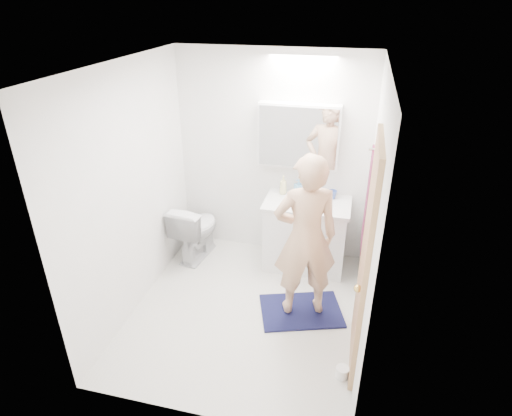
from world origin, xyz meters
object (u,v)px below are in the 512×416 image
(vanity_cabinet, at_px, (306,235))
(soap_bottle_b, at_px, (299,187))
(toilet, at_px, (196,230))
(medicine_cabinet, at_px, (299,136))
(toothbrush_cup, at_px, (332,194))
(toilet_paper_roll, at_px, (342,372))
(soap_bottle_a, at_px, (283,185))
(person, at_px, (306,238))

(vanity_cabinet, bearing_deg, soap_bottle_b, 125.93)
(toilet, bearing_deg, vanity_cabinet, -167.32)
(medicine_cabinet, distance_m, soap_bottle_b, 0.59)
(toothbrush_cup, xyz_separation_m, toilet_paper_roll, (0.29, -1.75, -0.82))
(toothbrush_cup, bearing_deg, soap_bottle_b, 177.03)
(soap_bottle_b, distance_m, toilet_paper_roll, 2.08)
(medicine_cabinet, bearing_deg, soap_bottle_a, -156.97)
(soap_bottle_b, height_order, toilet_paper_roll, soap_bottle_b)
(toilet, xyz_separation_m, toothbrush_cup, (1.55, 0.28, 0.51))
(soap_bottle_b, bearing_deg, toilet_paper_roll, -69.09)
(person, relative_size, soap_bottle_a, 7.57)
(medicine_cabinet, distance_m, toilet, 1.64)
(person, relative_size, soap_bottle_b, 9.10)
(toilet, xyz_separation_m, soap_bottle_b, (1.17, 0.30, 0.55))
(person, height_order, toilet_paper_roll, person)
(person, bearing_deg, toilet_paper_roll, 103.54)
(toilet_paper_roll, bearing_deg, soap_bottle_b, 110.91)
(person, relative_size, toothbrush_cup, 16.32)
(soap_bottle_b, distance_m, toothbrush_cup, 0.39)
(medicine_cabinet, xyz_separation_m, toothbrush_cup, (0.42, -0.05, -0.63))
(person, bearing_deg, soap_bottle_a, -86.76)
(soap_bottle_a, bearing_deg, vanity_cabinet, -26.25)
(toilet, height_order, soap_bottle_b, soap_bottle_b)
(vanity_cabinet, xyz_separation_m, person, (0.09, -0.86, 0.48))
(toilet, xyz_separation_m, toilet_paper_roll, (1.84, -1.47, -0.31))
(soap_bottle_b, bearing_deg, person, -77.90)
(toilet, height_order, soap_bottle_a, soap_bottle_a)
(toilet, relative_size, soap_bottle_b, 3.93)
(person, distance_m, soap_bottle_b, 1.06)
(vanity_cabinet, xyz_separation_m, toilet, (-1.30, -0.11, -0.03))
(person, xyz_separation_m, toilet_paper_roll, (0.45, -0.73, -0.82))
(vanity_cabinet, height_order, toilet_paper_roll, vanity_cabinet)
(soap_bottle_a, height_order, soap_bottle_b, soap_bottle_a)
(vanity_cabinet, xyz_separation_m, soap_bottle_a, (-0.30, 0.15, 0.54))
(vanity_cabinet, relative_size, soap_bottle_b, 4.97)
(soap_bottle_a, bearing_deg, medicine_cabinet, 23.03)
(person, bearing_deg, vanity_cabinet, -102.13)
(vanity_cabinet, distance_m, person, 0.99)
(vanity_cabinet, height_order, person, person)
(soap_bottle_a, distance_m, toilet_paper_roll, 2.12)
(medicine_cabinet, relative_size, soap_bottle_a, 4.04)
(toilet, bearing_deg, person, 159.55)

